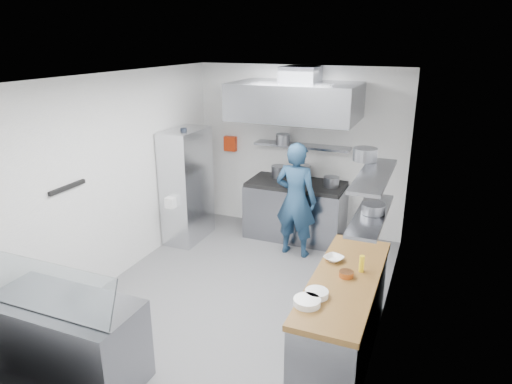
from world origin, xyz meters
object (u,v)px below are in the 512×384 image
at_px(display_case, 67,340).
at_px(chef, 296,200).
at_px(gas_range, 295,211).
at_px(wire_rack, 187,186).

bearing_deg(display_case, chef, 70.78).
distance_m(gas_range, wire_rack, 1.85).
height_order(gas_range, chef, chef).
bearing_deg(wire_rack, chef, 3.53).
height_order(chef, wire_rack, wire_rack).
xyz_separation_m(gas_range, chef, (0.19, -0.63, 0.44)).
xyz_separation_m(gas_range, wire_rack, (-1.63, -0.74, 0.48)).
bearing_deg(chef, display_case, 75.15).
xyz_separation_m(chef, wire_rack, (-1.82, -0.11, 0.04)).
height_order(chef, display_case, chef).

